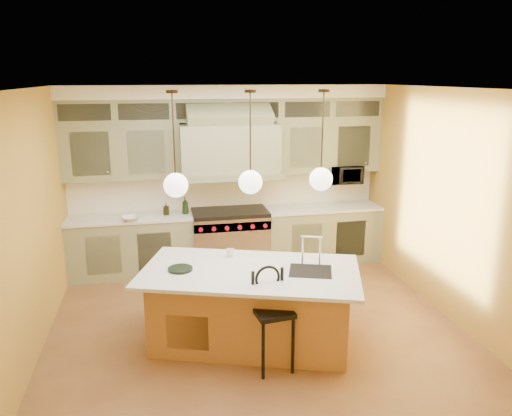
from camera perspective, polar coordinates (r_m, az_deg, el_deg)
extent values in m
plane|color=brown|center=(6.33, 0.06, -13.76)|extent=(5.00, 5.00, 0.00)
plane|color=white|center=(5.56, 0.07, 13.50)|extent=(5.00, 5.00, 0.00)
plane|color=#B58931|center=(8.18, -3.43, 3.69)|extent=(5.00, 0.00, 5.00)
plane|color=#B58931|center=(3.52, 8.38, -12.03)|extent=(5.00, 0.00, 5.00)
plane|color=#B58931|center=(5.84, -24.77, -2.27)|extent=(0.00, 5.00, 5.00)
plane|color=#B58931|center=(6.72, 21.45, 0.20)|extent=(0.00, 5.00, 5.00)
cube|color=gray|center=(8.06, -14.00, -4.28)|extent=(1.90, 0.65, 0.90)
cube|color=gray|center=(8.47, 7.44, -3.00)|extent=(1.90, 0.65, 0.90)
cube|color=silver|center=(7.92, -14.21, -1.07)|extent=(1.90, 0.68, 0.04)
cube|color=silver|center=(8.34, 7.55, 0.07)|extent=(1.90, 0.68, 0.04)
cube|color=white|center=(8.20, -3.39, 2.08)|extent=(5.00, 0.04, 0.56)
cube|color=gray|center=(7.86, -15.18, 6.26)|extent=(1.75, 0.35, 0.85)
cube|color=gray|center=(8.31, 7.94, 7.07)|extent=(1.75, 0.35, 0.85)
cube|color=gray|center=(7.75, -3.12, 6.82)|extent=(1.50, 0.70, 0.75)
cube|color=#757C5B|center=(7.82, -3.08, 3.92)|extent=(1.60, 0.76, 0.10)
cube|color=#333833|center=(7.86, -3.37, 11.15)|extent=(5.00, 0.35, 0.35)
cube|color=white|center=(7.83, -3.38, 13.15)|extent=(5.00, 0.47, 0.20)
cube|color=silver|center=(8.10, -2.97, -3.75)|extent=(1.20, 0.70, 0.90)
cube|color=black|center=(7.96, -3.02, -0.47)|extent=(1.20, 0.70, 0.06)
cube|color=silver|center=(7.70, -2.65, -2.16)|extent=(1.20, 0.06, 0.14)
cube|color=#A7713B|center=(5.89, -0.60, -11.25)|extent=(2.40, 1.68, 0.88)
cube|color=silver|center=(5.66, -0.68, -7.29)|extent=(2.71, 2.00, 0.04)
cube|color=black|center=(5.66, 6.23, -7.38)|extent=(0.58, 0.54, 0.05)
cylinder|color=black|center=(5.28, 0.83, -16.04)|extent=(0.04, 0.04, 0.64)
cylinder|color=black|center=(5.39, 4.24, -15.42)|extent=(0.04, 0.04, 0.64)
cylinder|color=black|center=(5.55, -0.35, -14.39)|extent=(0.04, 0.04, 0.64)
cylinder|color=black|center=(5.65, 2.90, -13.85)|extent=(0.04, 0.04, 0.64)
cube|color=black|center=(5.31, 1.94, -11.73)|extent=(0.43, 0.43, 0.05)
torus|color=black|center=(5.32, 1.33, -8.01)|extent=(0.28, 0.07, 0.28)
imported|color=black|center=(8.43, 10.08, 3.82)|extent=(0.54, 0.37, 0.30)
imported|color=black|center=(7.86, -8.09, 0.28)|extent=(0.11, 0.11, 0.27)
imported|color=black|center=(7.86, -10.22, -0.09)|extent=(0.09, 0.10, 0.19)
imported|color=silver|center=(7.66, -14.09, -1.18)|extent=(0.30, 0.30, 0.07)
imported|color=white|center=(6.04, -2.99, -5.15)|extent=(0.11, 0.11, 0.10)
cylinder|color=#2D2319|center=(5.20, -9.60, 12.98)|extent=(0.12, 0.12, 0.03)
cylinder|color=#2D2319|center=(5.23, -9.38, 8.11)|extent=(0.02, 0.02, 0.93)
sphere|color=white|center=(5.32, -9.15, 2.59)|extent=(0.26, 0.26, 0.26)
cylinder|color=#2D2319|center=(5.29, -0.67, 13.21)|extent=(0.12, 0.12, 0.03)
cylinder|color=#2D2319|center=(5.32, -0.66, 8.42)|extent=(0.02, 0.02, 0.93)
sphere|color=white|center=(5.40, -0.64, 2.98)|extent=(0.26, 0.26, 0.26)
cylinder|color=#2D2319|center=(5.49, 7.77, 13.14)|extent=(0.12, 0.12, 0.03)
cylinder|color=#2D2319|center=(5.53, 7.61, 8.53)|extent=(0.02, 0.02, 0.93)
sphere|color=white|center=(5.60, 7.43, 3.29)|extent=(0.26, 0.26, 0.26)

